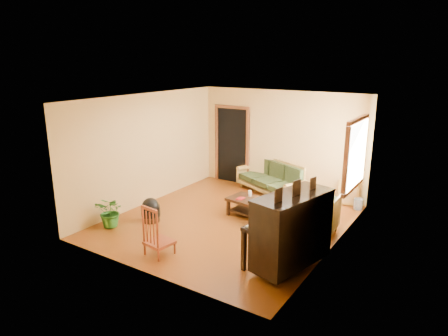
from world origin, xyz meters
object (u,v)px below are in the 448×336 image
Objects in this scene: sofa at (270,178)px; ceramic_crock at (358,204)px; piano at (292,232)px; red_chair at (159,230)px; potted_plant at (111,212)px; footstool at (151,213)px; coffee_table at (253,209)px; armchair at (319,215)px.

sofa reaches higher than ceramic_crock.
ceramic_crock is (0.23, 3.30, -0.52)m from piano.
ceramic_crock is (2.36, 4.13, -0.34)m from red_chair.
potted_plant is at bearing -159.75° from piano.
sofa is at bearing 66.36° from footstool.
ceramic_crock is (3.53, 3.10, -0.06)m from footstool.
sofa is 2.98× the size of potted_plant.
ceramic_crock is (2.22, 0.12, -0.29)m from sofa.
sofa is 3.27m from footstool.
piano is (1.57, -1.56, 0.44)m from coffee_table.
coffee_table is 0.77× the size of piano.
armchair is at bearing 22.79° from footstool.
footstool is 1.57m from red_chair.
footstool is at bearing -170.02° from piano.
armchair is 1.19× the size of potted_plant.
coffee_table is at bearing 84.78° from red_chair.
sofa is at bearing -176.98° from ceramic_crock.
coffee_table is 2.20m from footstool.
red_chair is (-2.13, -0.83, -0.18)m from piano.
piano is at bearing 29.21° from red_chair.
piano is 2.30m from red_chair.
red_chair reaches higher than ceramic_crock.
armchair reaches higher than ceramic_crock.
piano is 3.81m from potted_plant.
sofa is at bearing 137.30° from armchair.
ceramic_crock is at bearing 44.02° from coffee_table.
piano is 1.56× the size of red_chair.
piano is at bearing 6.86° from potted_plant.
piano is (0.09, -1.55, 0.25)m from armchair.
red_chair is at bearing -132.83° from armchair.
armchair is at bearing 57.23° from red_chair.
potted_plant is (-3.69, -2.00, -0.06)m from armchair.
ceramic_crock is at bearing 26.51° from sofa.
footstool is at bearing -141.66° from coffee_table.
armchair is 1.96× the size of footstool.
red_chair is 1.69m from potted_plant.
potted_plant is at bearing -126.25° from footstool.
footstool is at bearing 146.75° from red_chair.
armchair is at bearing 28.46° from potted_plant.
piano reaches higher than potted_plant.
ceramic_crock is 5.49m from potted_plant.
coffee_table is at bearing -52.01° from sofa.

